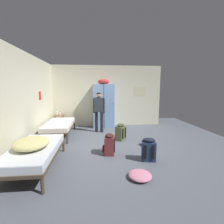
# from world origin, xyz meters

# --- Properties ---
(ground_plane) EXTENTS (7.90, 7.90, 0.00)m
(ground_plane) POSITION_xyz_m (0.00, 0.00, 0.00)
(ground_plane) COLOR #565B66
(room_backdrop) EXTENTS (4.87, 5.00, 2.68)m
(room_backdrop) POSITION_xyz_m (-1.21, 1.24, 1.34)
(room_backdrop) COLOR beige
(room_backdrop) RESTS_ON ground_plane
(locker_bank) EXTENTS (0.90, 0.55, 2.07)m
(locker_bank) POSITION_xyz_m (-0.17, 2.19, 0.97)
(locker_bank) COLOR #7A9ECC
(locker_bank) RESTS_ON ground_plane
(shelf_unit) EXTENTS (0.38, 0.30, 0.57)m
(shelf_unit) POSITION_xyz_m (-2.07, 2.19, 0.35)
(shelf_unit) COLOR brown
(shelf_unit) RESTS_ON ground_plane
(bed_left_front) EXTENTS (0.90, 1.90, 0.49)m
(bed_left_front) POSITION_xyz_m (-1.82, -1.43, 0.38)
(bed_left_front) COLOR #473828
(bed_left_front) RESTS_ON ground_plane
(bed_left_rear) EXTENTS (0.90, 1.90, 0.49)m
(bed_left_rear) POSITION_xyz_m (-1.82, 1.04, 0.38)
(bed_left_rear) COLOR #473828
(bed_left_rear) RESTS_ON ground_plane
(bedding_heap) EXTENTS (0.69, 0.79, 0.22)m
(bedding_heap) POSITION_xyz_m (-1.83, -1.54, 0.60)
(bedding_heap) COLOR #D1C67F
(bedding_heap) RESTS_ON bed_left_front
(person_traveler) EXTENTS (0.47, 0.29, 1.54)m
(person_traveler) POSITION_xyz_m (-0.39, 1.38, 0.93)
(person_traveler) COLOR black
(person_traveler) RESTS_ON ground_plane
(water_bottle) EXTENTS (0.06, 0.06, 0.25)m
(water_bottle) POSITION_xyz_m (-2.15, 2.21, 0.68)
(water_bottle) COLOR silver
(water_bottle) RESTS_ON shelf_unit
(lotion_bottle) EXTENTS (0.06, 0.06, 0.17)m
(lotion_bottle) POSITION_xyz_m (-2.00, 2.15, 0.64)
(lotion_bottle) COLOR beige
(lotion_bottle) RESTS_ON shelf_unit
(backpack_olive) EXTENTS (0.42, 0.41, 0.55)m
(backpack_olive) POSITION_xyz_m (0.28, 0.31, 0.26)
(backpack_olive) COLOR #566038
(backpack_olive) RESTS_ON ground_plane
(backpack_maroon) EXTENTS (0.36, 0.35, 0.55)m
(backpack_maroon) POSITION_xyz_m (-0.19, -0.83, 0.26)
(backpack_maroon) COLOR maroon
(backpack_maroon) RESTS_ON ground_plane
(backpack_navy) EXTENTS (0.36, 0.38, 0.55)m
(backpack_navy) POSITION_xyz_m (0.72, -1.28, 0.26)
(backpack_navy) COLOR navy
(backpack_navy) RESTS_ON ground_plane
(clothes_pile_pink) EXTENTS (0.45, 0.47, 0.12)m
(clothes_pile_pink) POSITION_xyz_m (0.31, -2.05, 0.06)
(clothes_pile_pink) COLOR pink
(clothes_pile_pink) RESTS_ON ground_plane
(clothes_pile_grey) EXTENTS (0.50, 0.36, 0.11)m
(clothes_pile_grey) POSITION_xyz_m (1.04, -0.26, 0.05)
(clothes_pile_grey) COLOR slate
(clothes_pile_grey) RESTS_ON ground_plane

